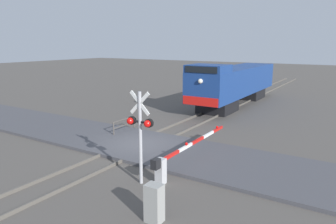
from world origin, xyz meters
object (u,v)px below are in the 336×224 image
Objects in this scene: utility_cabinet at (154,203)px; locomotive at (235,83)px; crossing_signal at (140,128)px; crossing_gate at (174,158)px; guard_railing at (124,124)px.

locomotive is at bearing 103.77° from utility_cabinet.
crossing_gate is (0.70, 1.48, -1.60)m from crossing_signal.
utility_cabinet reaches higher than crossing_gate.
crossing_signal is 1.81× the size of guard_railing.
locomotive is at bearing 102.09° from crossing_gate.
crossing_gate is 7.16m from guard_railing.
crossing_gate is 3.79m from utility_cabinet.
utility_cabinet is at bearing -68.60° from crossing_gate.
locomotive is 3.89× the size of crossing_signal.
crossing_signal is 7.75m from guard_railing.
locomotive reaches higher than guard_railing.
crossing_gate is at bearing -77.91° from locomotive.
utility_cabinet is (4.98, -20.32, -1.43)m from locomotive.
crossing_signal is at bearing -45.20° from guard_railing.
crossing_signal reaches higher than guard_railing.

